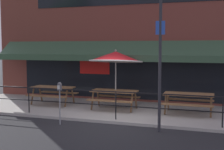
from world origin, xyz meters
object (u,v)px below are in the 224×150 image
Objects in this scene: picnic_table_right at (189,98)px; street_sign_pole at (160,58)px; picnic_table_left at (53,90)px; picnic_table_centre at (114,94)px; parking_meter_near at (60,90)px; patio_umbrella_centre at (116,57)px.

street_sign_pole is at bearing -105.25° from picnic_table_right.
picnic_table_right is at bearing -1.36° from picnic_table_left.
picnic_table_centre is 2.87m from picnic_table_right.
street_sign_pole is at bearing 2.64° from parking_meter_near.
parking_meter_near reaches higher than picnic_table_left.
picnic_table_right is 2.93m from street_sign_pole.
picnic_table_right is at bearing 74.75° from street_sign_pole.
street_sign_pole reaches higher than picnic_table_right.
picnic_table_left is 3.27m from parking_meter_near.
picnic_table_right is (2.87, 0.08, 0.00)m from picnic_table_centre.
street_sign_pole is at bearing -46.59° from picnic_table_centre.
parking_meter_near is (1.79, -2.70, 0.44)m from picnic_table_left.
parking_meter_near is at bearing -177.36° from street_sign_pole.
street_sign_pole is at bearing -26.69° from picnic_table_left.
picnic_table_centre is 0.75× the size of patio_umbrella_centre.
parking_meter_near is at bearing -56.52° from picnic_table_left.
street_sign_pole is (2.21, -2.53, 0.06)m from patio_umbrella_centre.
picnic_table_left is 0.41× the size of street_sign_pole.
patio_umbrella_centre is at bearing 177.76° from picnic_table_right.
street_sign_pole is (3.29, 0.15, 1.09)m from parking_meter_near.
picnic_table_left is 1.00× the size of picnic_table_right.
parking_meter_near is (-1.08, -2.48, 0.44)m from picnic_table_centre.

